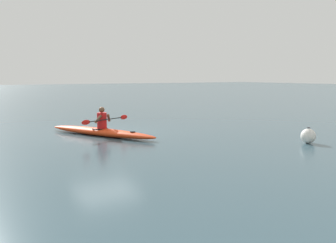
{
  "coord_description": "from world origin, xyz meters",
  "views": [
    {
      "loc": [
        5.69,
        14.04,
        2.21
      ],
      "look_at": [
        0.13,
        4.93,
        0.92
      ],
      "focal_mm": 41.4,
      "sensor_mm": 36.0,
      "label": 1
    }
  ],
  "objects": [
    {
      "name": "ground_plane",
      "position": [
        0.0,
        0.0,
        0.0
      ],
      "size": [
        160.0,
        160.0,
        0.0
      ],
      "primitive_type": "plane",
      "color": "#334C56"
    },
    {
      "name": "kayak",
      "position": [
        0.49,
        0.79,
        0.14
      ],
      "size": [
        2.67,
        4.81,
        0.28
      ],
      "color": "red",
      "rests_on": "ground"
    },
    {
      "name": "kayaker",
      "position": [
        0.45,
        0.87,
        0.61
      ],
      "size": [
        2.18,
        1.04,
        0.78
      ],
      "color": "red",
      "rests_on": "kayak"
    },
    {
      "name": "mooring_buoy_red_near",
      "position": [
        -4.65,
        5.83,
        0.24
      ],
      "size": [
        0.48,
        0.48,
        0.52
      ],
      "color": "silver",
      "rests_on": "ground"
    }
  ]
}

